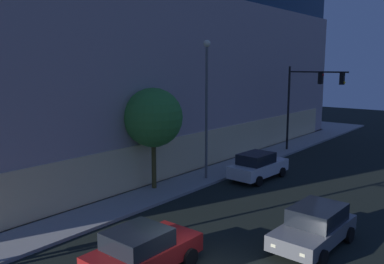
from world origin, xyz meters
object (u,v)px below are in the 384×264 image
(street_lamp_sidewalk, at_px, (207,94))
(car_white, at_px, (258,166))
(traffic_light_far_corner, at_px, (309,92))
(sidewalk_tree, at_px, (153,118))
(modern_building, at_px, (111,61))
(car_grey, at_px, (315,226))
(car_red, at_px, (143,250))

(street_lamp_sidewalk, distance_m, car_white, 5.71)
(traffic_light_far_corner, bearing_deg, sidewalk_tree, 169.39)
(modern_building, height_order, car_grey, modern_building)
(sidewalk_tree, bearing_deg, car_red, -137.97)
(car_grey, bearing_deg, traffic_light_far_corner, 24.41)
(modern_building, bearing_deg, car_white, -96.15)
(street_lamp_sidewalk, bearing_deg, car_grey, -117.68)
(car_grey, bearing_deg, sidewalk_tree, 83.34)
(traffic_light_far_corner, bearing_deg, car_grey, -155.59)
(traffic_light_far_corner, height_order, street_lamp_sidewalk, street_lamp_sidewalk)
(street_lamp_sidewalk, xyz_separation_m, car_red, (-10.62, -5.26, -4.64))
(car_red, xyz_separation_m, car_grey, (5.87, -3.80, -0.01))
(car_red, bearing_deg, car_grey, -32.94)
(car_red, relative_size, car_white, 0.91)
(modern_building, xyz_separation_m, traffic_light_far_corner, (7.35, -15.61, -2.54))
(modern_building, height_order, traffic_light_far_corner, modern_building)
(modern_building, bearing_deg, car_red, -127.53)
(traffic_light_far_corner, height_order, car_white, traffic_light_far_corner)
(traffic_light_far_corner, height_order, sidewalk_tree, traffic_light_far_corner)
(traffic_light_far_corner, height_order, car_grey, traffic_light_far_corner)
(street_lamp_sidewalk, distance_m, sidewalk_tree, 3.92)
(street_lamp_sidewalk, xyz_separation_m, car_grey, (-4.75, -9.06, -4.65))
(modern_building, relative_size, sidewalk_tree, 6.84)
(traffic_light_far_corner, distance_m, sidewalk_tree, 15.29)
(traffic_light_far_corner, bearing_deg, car_white, -175.71)
(street_lamp_sidewalk, distance_m, car_grey, 11.24)
(street_lamp_sidewalk, bearing_deg, traffic_light_far_corner, -8.52)
(street_lamp_sidewalk, height_order, car_white, street_lamp_sidewalk)
(car_red, height_order, car_grey, car_red)
(traffic_light_far_corner, height_order, car_red, traffic_light_far_corner)
(street_lamp_sidewalk, bearing_deg, car_white, -45.69)
(sidewalk_tree, bearing_deg, modern_building, 59.09)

